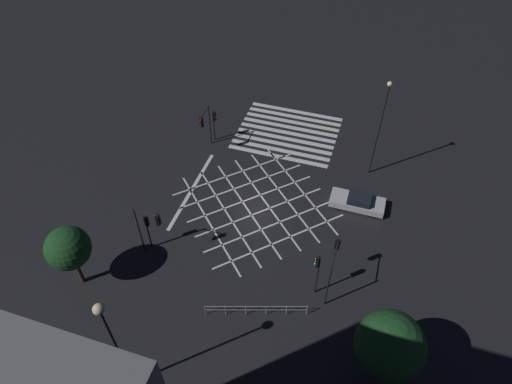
# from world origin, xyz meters

# --- Properties ---
(ground_plane) EXTENTS (200.00, 200.00, 0.00)m
(ground_plane) POSITION_xyz_m (0.00, 0.00, 0.00)
(ground_plane) COLOR black
(road_markings) EXTENTS (14.08, 20.83, 0.01)m
(road_markings) POSITION_xyz_m (0.25, -6.53, 0.00)
(road_markings) COLOR silver
(road_markings) RESTS_ON ground_plane
(traffic_light_ne_cross) EXTENTS (0.36, 0.39, 3.31)m
(traffic_light_ne_cross) POSITION_xyz_m (6.15, 6.36, 2.37)
(traffic_light_ne_cross) COLOR black
(traffic_light_ne_cross) RESTS_ON ground_plane
(traffic_light_nw_cross) EXTENTS (0.36, 2.72, 4.15)m
(traffic_light_nw_cross) POSITION_xyz_m (-7.20, 5.91, 3.07)
(traffic_light_nw_cross) COLOR black
(traffic_light_nw_cross) RESTS_ON ground_plane
(traffic_light_nw_main) EXTENTS (0.39, 0.36, 4.00)m
(traffic_light_nw_main) POSITION_xyz_m (-6.28, 6.58, 2.86)
(traffic_light_nw_main) COLOR black
(traffic_light_nw_main) RESTS_ON ground_plane
(traffic_light_ne_main) EXTENTS (2.07, 0.36, 4.58)m
(traffic_light_ne_main) POSITION_xyz_m (5.58, 6.87, 3.33)
(traffic_light_ne_main) COLOR black
(traffic_light_ne_main) RESTS_ON ground_plane
(traffic_light_se_cross) EXTENTS (0.36, 1.98, 4.24)m
(traffic_light_se_cross) POSITION_xyz_m (6.39, -5.28, 3.08)
(traffic_light_se_cross) COLOR black
(traffic_light_se_cross) RESTS_ON ground_plane
(traffic_light_se_main) EXTENTS (0.39, 0.36, 3.20)m
(traffic_light_se_main) POSITION_xyz_m (6.18, -6.85, 2.29)
(traffic_light_se_main) COLOR black
(traffic_light_se_main) RESTS_ON ground_plane
(street_lamp_east) EXTENTS (0.58, 0.58, 8.74)m
(street_lamp_east) POSITION_xyz_m (2.58, 15.96, 6.51)
(street_lamp_east) COLOR black
(street_lamp_east) RESTS_ON ground_plane
(street_lamp_west) EXTENTS (0.40, 0.40, 9.14)m
(street_lamp_west) POSITION_xyz_m (-8.23, -6.72, 5.64)
(street_lamp_west) COLOR black
(street_lamp_west) RESTS_ON ground_plane
(street_tree_near) EXTENTS (3.88, 3.88, 5.88)m
(street_tree_near) POSITION_xyz_m (-11.19, 11.13, 3.93)
(street_tree_near) COLOR #38281C
(street_tree_near) RESTS_ON ground_plane
(street_tree_far) EXTENTS (2.96, 2.96, 5.25)m
(street_tree_far) POSITION_xyz_m (9.37, 10.67, 3.75)
(street_tree_far) COLOR #38281C
(street_tree_far) RESTS_ON ground_plane
(waiting_car) EXTENTS (4.39, 1.81, 1.25)m
(waiting_car) POSITION_xyz_m (-7.87, -2.34, 0.60)
(waiting_car) COLOR #B7BABC
(waiting_car) RESTS_ON ground_plane
(pedestrian_railing) EXTENTS (6.43, 2.09, 1.05)m
(pedestrian_railing) POSITION_xyz_m (-3.03, 9.47, 0.67)
(pedestrian_railing) COLOR #9EA0A5
(pedestrian_railing) RESTS_ON ground_plane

